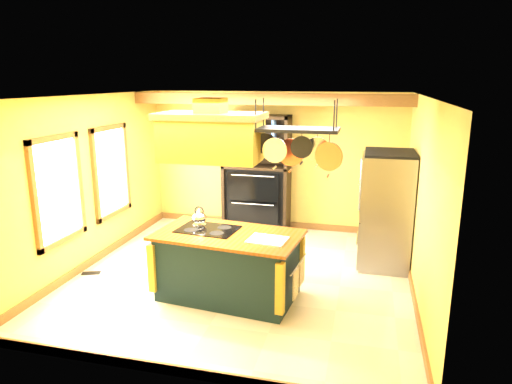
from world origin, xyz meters
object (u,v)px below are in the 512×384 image
at_px(kitchen_island, 228,265).
at_px(pot_rack, 297,140).
at_px(range_hood, 211,135).
at_px(refrigerator, 385,212).
at_px(hutch, 257,186).

bearing_deg(kitchen_island, pot_rack, 6.18).
relative_size(kitchen_island, range_hood, 1.51).
bearing_deg(pot_rack, range_hood, -180.00).
xyz_separation_m(kitchen_island, pot_rack, (0.92, -0.00, 1.74)).
relative_size(kitchen_island, refrigerator, 1.13).
relative_size(kitchen_island, pot_rack, 1.80).
height_order(kitchen_island, pot_rack, pot_rack).
distance_m(range_hood, hutch, 3.24).
distance_m(kitchen_island, refrigerator, 2.71).
bearing_deg(range_hood, pot_rack, 0.00).
bearing_deg(refrigerator, pot_rack, -125.03).
height_order(pot_rack, hutch, pot_rack).
relative_size(pot_rack, hutch, 0.50).
bearing_deg(hutch, refrigerator, -27.73).
height_order(kitchen_island, refrigerator, refrigerator).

